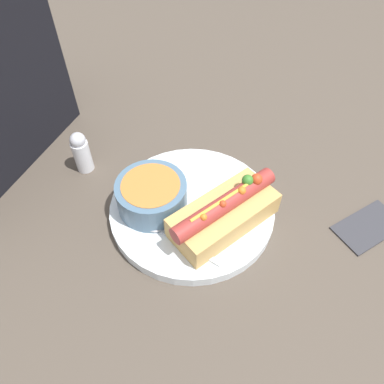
{
  "coord_description": "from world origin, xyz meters",
  "views": [
    {
      "loc": [
        -0.34,
        -0.14,
        0.49
      ],
      "look_at": [
        0.0,
        0.0,
        0.05
      ],
      "focal_mm": 35.0,
      "sensor_mm": 36.0,
      "label": 1
    }
  ],
  "objects_px": {
    "salt_shaker": "(81,152)",
    "soup_bowl": "(152,194)",
    "hot_dog": "(224,212)",
    "spoon": "(162,230)"
  },
  "relations": [
    {
      "from": "hot_dog",
      "to": "spoon",
      "type": "distance_m",
      "value": 0.1
    },
    {
      "from": "hot_dog",
      "to": "soup_bowl",
      "type": "bearing_deg",
      "value": 123.8
    },
    {
      "from": "salt_shaker",
      "to": "soup_bowl",
      "type": "bearing_deg",
      "value": -105.85
    },
    {
      "from": "soup_bowl",
      "to": "hot_dog",
      "type": "bearing_deg",
      "value": -85.78
    },
    {
      "from": "hot_dog",
      "to": "salt_shaker",
      "type": "distance_m",
      "value": 0.28
    },
    {
      "from": "hot_dog",
      "to": "salt_shaker",
      "type": "xyz_separation_m",
      "value": [
        0.04,
        0.27,
        -0.0
      ]
    },
    {
      "from": "hot_dog",
      "to": "soup_bowl",
      "type": "height_order",
      "value": "hot_dog"
    },
    {
      "from": "spoon",
      "to": "hot_dog",
      "type": "bearing_deg",
      "value": -136.28
    },
    {
      "from": "soup_bowl",
      "to": "spoon",
      "type": "height_order",
      "value": "soup_bowl"
    },
    {
      "from": "hot_dog",
      "to": "salt_shaker",
      "type": "bearing_deg",
      "value": 112.06
    }
  ]
}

